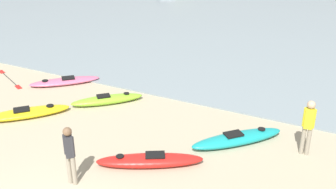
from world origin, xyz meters
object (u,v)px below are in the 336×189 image
kayak_on_sand_3 (150,160)px  kayak_on_sand_7 (65,81)px  kayak_on_sand_1 (107,100)px  person_near_waterline (308,124)px  person_near_foreground (70,152)px  kayak_on_sand_5 (27,113)px  loose_paddle (10,79)px  kayak_on_sand_6 (237,138)px

kayak_on_sand_3 → kayak_on_sand_7: size_ratio=1.15×
kayak_on_sand_1 → kayak_on_sand_3: (3.55, -2.92, 0.00)m
kayak_on_sand_3 → person_near_waterline: person_near_waterline is taller
person_near_foreground → kayak_on_sand_7: bearing=132.3°
kayak_on_sand_5 → person_near_waterline: (9.31, 2.00, 0.86)m
kayak_on_sand_5 → loose_paddle: size_ratio=1.06×
kayak_on_sand_1 → person_near_foreground: person_near_foreground is taller
kayak_on_sand_6 → kayak_on_sand_5: bearing=-167.1°
kayak_on_sand_3 → kayak_on_sand_7: kayak_on_sand_3 is taller
person_near_foreground → kayak_on_sand_5: bearing=150.0°
kayak_on_sand_1 → person_near_foreground: size_ratio=1.41×
kayak_on_sand_3 → kayak_on_sand_5: kayak_on_sand_3 is taller
kayak_on_sand_1 → kayak_on_sand_6: (5.40, -0.58, 0.01)m
kayak_on_sand_7 → kayak_on_sand_6: bearing=-9.7°
kayak_on_sand_5 → person_near_foreground: size_ratio=1.63×
kayak_on_sand_1 → loose_paddle: kayak_on_sand_1 is taller
kayak_on_sand_6 → kayak_on_sand_7: bearing=170.3°
person_near_waterline → person_near_foreground: bearing=-140.4°
person_near_foreground → loose_paddle: person_near_foreground is taller
kayak_on_sand_6 → person_near_foreground: person_near_foreground is taller
kayak_on_sand_6 → kayak_on_sand_7: kayak_on_sand_6 is taller
kayak_on_sand_1 → kayak_on_sand_7: 2.91m
kayak_on_sand_3 → kayak_on_sand_5: 5.51m
kayak_on_sand_6 → kayak_on_sand_7: size_ratio=1.06×
kayak_on_sand_3 → person_near_foreground: bearing=-130.1°
kayak_on_sand_7 → person_near_foreground: person_near_foreground is taller
person_near_foreground → person_near_waterline: 6.82m
kayak_on_sand_6 → loose_paddle: kayak_on_sand_6 is taller
kayak_on_sand_5 → kayak_on_sand_6: size_ratio=0.99×
kayak_on_sand_5 → person_near_waterline: 9.56m
kayak_on_sand_7 → person_near_foreground: 7.37m
kayak_on_sand_5 → kayak_on_sand_7: (-0.87, 3.07, -0.02)m
person_near_foreground → person_near_waterline: person_near_waterline is taller
kayak_on_sand_3 → kayak_on_sand_6: 2.98m
kayak_on_sand_1 → kayak_on_sand_3: size_ratio=0.80×
kayak_on_sand_3 → kayak_on_sand_5: size_ratio=1.09×
kayak_on_sand_5 → person_near_foreground: (4.05, -2.34, 0.82)m
kayak_on_sand_5 → kayak_on_sand_6: bearing=12.9°
kayak_on_sand_5 → person_near_waterline: person_near_waterline is taller
person_near_waterline → loose_paddle: 12.79m
kayak_on_sand_7 → person_near_foreground: (4.93, -5.41, 0.85)m
kayak_on_sand_3 → kayak_on_sand_1: bearing=140.6°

